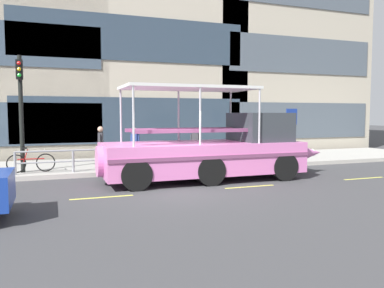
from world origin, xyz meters
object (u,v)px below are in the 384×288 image
at_px(pedestrian_mid_right, 135,143).
at_px(pedestrian_near_stern, 101,143).
at_px(traffic_light_pole, 21,102).
at_px(leaned_bicycle, 31,162).
at_px(pedestrian_near_bow, 257,139).
at_px(pedestrian_mid_left, 195,142).
at_px(parking_sign, 291,125).
at_px(duck_tour_boat, 215,150).

xyz_separation_m(pedestrian_mid_right, pedestrian_near_stern, (-1.45, -0.07, 0.05)).
height_order(traffic_light_pole, leaned_bicycle, traffic_light_pole).
bearing_deg(pedestrian_near_bow, traffic_light_pole, -178.26).
relative_size(pedestrian_near_bow, pedestrian_mid_left, 1.10).
bearing_deg(parking_sign, traffic_light_pole, 179.62).
relative_size(parking_sign, duck_tour_boat, 0.27).
bearing_deg(parking_sign, pedestrian_near_bow, 166.39).
xyz_separation_m(pedestrian_near_bow, pedestrian_mid_left, (-2.98, 0.50, -0.09)).
distance_m(leaned_bicycle, pedestrian_near_bow, 10.02).
height_order(pedestrian_near_bow, pedestrian_mid_right, pedestrian_near_bow).
bearing_deg(leaned_bicycle, duck_tour_boat, -23.60).
distance_m(parking_sign, pedestrian_mid_left, 4.73).
relative_size(pedestrian_near_bow, pedestrian_near_stern, 1.01).
bearing_deg(duck_tour_boat, parking_sign, 28.22).
distance_m(parking_sign, pedestrian_near_bow, 1.77).
xyz_separation_m(duck_tour_boat, pedestrian_near_stern, (-3.77, 3.25, 0.15)).
distance_m(traffic_light_pole, parking_sign, 11.94).
relative_size(leaned_bicycle, pedestrian_mid_right, 1.07).
relative_size(pedestrian_near_bow, pedestrian_mid_right, 1.06).
relative_size(parking_sign, pedestrian_mid_right, 1.52).
bearing_deg(pedestrian_near_bow, duck_tour_boat, -138.38).
relative_size(traffic_light_pole, pedestrian_near_stern, 2.58).
distance_m(parking_sign, duck_tour_boat, 5.92).
xyz_separation_m(leaned_bicycle, pedestrian_near_stern, (2.67, 0.44, 0.66)).
xyz_separation_m(leaned_bicycle, pedestrian_near_bow, (10.00, 0.35, 0.67)).
distance_m(parking_sign, leaned_bicycle, 11.68).
relative_size(pedestrian_mid_right, pedestrian_near_stern, 0.95).
xyz_separation_m(traffic_light_pole, parking_sign, (11.89, -0.08, -0.98)).
bearing_deg(leaned_bicycle, pedestrian_near_bow, 2.01).
distance_m(duck_tour_boat, pedestrian_near_stern, 4.98).
bearing_deg(pedestrian_mid_right, pedestrian_mid_left, 6.76).
bearing_deg(pedestrian_mid_left, leaned_bicycle, -173.07).
xyz_separation_m(duck_tour_boat, pedestrian_mid_right, (-2.32, 3.32, 0.10)).
height_order(traffic_light_pole, pedestrian_mid_left, traffic_light_pole).
relative_size(duck_tour_boat, pedestrian_near_bow, 5.21).
bearing_deg(parking_sign, leaned_bicycle, 179.80).
bearing_deg(pedestrian_near_stern, pedestrian_mid_right, 2.65).
xyz_separation_m(leaned_bicycle, duck_tour_boat, (6.44, -2.81, 0.51)).
bearing_deg(parking_sign, pedestrian_mid_right, 175.81).
xyz_separation_m(traffic_light_pole, leaned_bicycle, (0.29, -0.04, -2.28)).
bearing_deg(traffic_light_pole, duck_tour_boat, -22.96).
bearing_deg(pedestrian_near_bow, pedestrian_mid_right, 178.45).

